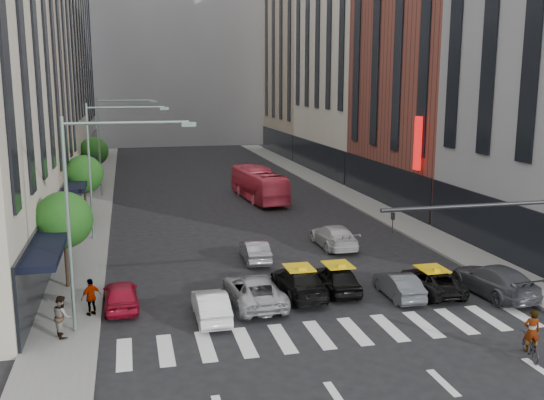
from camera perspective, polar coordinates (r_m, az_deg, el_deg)
ground at (r=25.25m, az=7.75°, el=-13.57°), size 160.00×160.00×0.00m
sidewalk_left at (r=52.46m, az=-16.48°, el=-0.88°), size 3.00×96.00×0.15m
sidewalk_right at (r=56.08m, az=7.67°, el=0.23°), size 3.00×96.00×0.15m
building_left_b at (r=50.09m, az=-23.77°, el=11.85°), size 8.00×16.00×24.00m
building_left_c at (r=68.29m, az=-21.48°, el=16.60°), size 8.00×20.00×36.00m
building_left_d at (r=86.87m, az=-19.64°, el=13.37°), size 8.00×18.00×30.00m
building_right_b at (r=54.73m, az=14.72°, el=13.31°), size 8.00×18.00×26.00m
building_right_d at (r=90.11m, az=3.04°, el=13.23°), size 8.00×18.00×28.00m
building_far at (r=106.95m, az=-9.21°, el=14.90°), size 30.00×10.00×36.00m
tree_near at (r=32.24m, az=-19.02°, el=-1.80°), size 2.88×2.88×4.95m
tree_mid at (r=47.94m, az=-17.29°, el=2.34°), size 2.88×2.88×4.95m
tree_far at (r=63.79m, az=-16.42°, el=4.42°), size 2.88×2.88×4.95m
streetlamp_near at (r=25.79m, az=-16.65°, el=0.37°), size 5.38×0.25×9.00m
streetlamp_mid at (r=41.62m, az=-15.55°, el=4.32°), size 5.38×0.25×9.00m
streetlamp_far at (r=57.54m, az=-15.06°, el=6.08°), size 5.38×0.25×9.00m
liberty_sign at (r=46.64m, az=13.56°, el=5.21°), size 0.30×0.70×4.00m
car_red at (r=29.63m, az=-14.05°, el=-8.63°), size 1.72×3.98×1.34m
car_white_front at (r=27.62m, az=-5.79°, el=-9.84°), size 1.40×3.99×1.31m
car_silver at (r=29.22m, az=-1.72°, el=-8.49°), size 2.52×5.18×1.42m
taxi_left at (r=30.38m, az=2.55°, el=-7.71°), size 2.05×4.95×1.43m
taxi_center at (r=31.10m, az=6.20°, el=-7.35°), size 1.88×4.18×1.40m
car_grey_mid at (r=30.82m, az=11.82°, el=-7.84°), size 1.42×3.83×1.25m
taxi_right at (r=31.88m, az=14.78°, el=-7.37°), size 2.14×4.44×1.22m
car_grey_curb at (r=32.45m, az=20.13°, el=-7.08°), size 2.58×5.42×1.53m
car_row2_left at (r=36.05m, az=-1.62°, el=-4.80°), size 1.48×3.95×1.29m
car_row2_right at (r=39.26m, az=5.83°, el=-3.40°), size 2.05×5.02×1.46m
bus at (r=54.53m, az=-1.25°, el=1.47°), size 3.30×10.47×2.87m
motorcycle at (r=25.97m, az=23.15°, el=-12.56°), size 1.14×1.87×0.93m
rider at (r=25.50m, az=23.38°, el=-9.84°), size 0.71×0.58×1.69m
pedestrian_near at (r=26.74m, az=-19.18°, el=-10.29°), size 0.89×1.01×1.75m
pedestrian_far at (r=28.69m, az=-16.66°, el=-8.72°), size 1.05×0.91×1.70m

